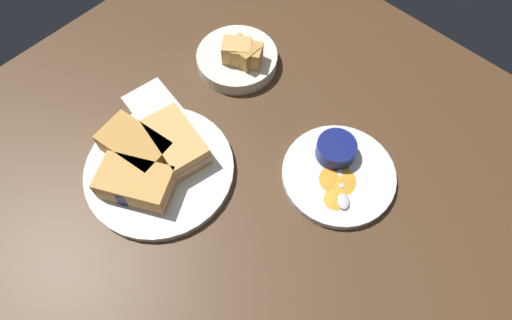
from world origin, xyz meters
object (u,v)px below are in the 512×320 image
(plate_sandwich_main, at_px, (160,170))
(plate_chips_companion, at_px, (338,175))
(sandwich_half_far, at_px, (136,146))
(ramekin_dark_sauce, at_px, (129,184))
(spoon_by_dark_ramekin, at_px, (148,164))
(spoon_by_gravy_ramekin, at_px, (342,195))
(sandwich_half_near, at_px, (176,142))
(sandwich_half_extra, at_px, (136,183))
(ramekin_light_gravy, at_px, (336,149))
(bread_basket_rear, at_px, (239,58))

(plate_sandwich_main, xyz_separation_m, plate_chips_companion, (0.25, 0.22, 0.00))
(sandwich_half_far, xyz_separation_m, ramekin_dark_sauce, (0.05, -0.06, -0.00))
(spoon_by_dark_ramekin, xyz_separation_m, spoon_by_gravy_ramekin, (0.31, 0.20, 0.00))
(plate_sandwich_main, distance_m, sandwich_half_far, 0.06)
(spoon_by_gravy_ramekin, bearing_deg, plate_sandwich_main, -146.32)
(sandwich_half_near, height_order, spoon_by_gravy_ramekin, sandwich_half_near)
(sandwich_half_extra, relative_size, ramekin_dark_sauce, 2.16)
(sandwich_half_near, distance_m, sandwich_half_far, 0.08)
(ramekin_dark_sauce, xyz_separation_m, spoon_by_gravy_ramekin, (0.29, 0.25, -0.02))
(plate_chips_companion, bearing_deg, ramekin_light_gravy, 140.19)
(ramekin_dark_sauce, relative_size, ramekin_light_gravy, 0.93)
(ramekin_dark_sauce, xyz_separation_m, bread_basket_rear, (-0.07, 0.36, -0.01))
(plate_chips_companion, bearing_deg, ramekin_dark_sauce, -131.83)
(plate_sandwich_main, distance_m, spoon_by_gravy_ramekin, 0.35)
(plate_chips_companion, bearing_deg, spoon_by_gravy_ramekin, -45.27)
(plate_sandwich_main, xyz_separation_m, ramekin_dark_sauce, (-0.00, -0.06, 0.03))
(plate_chips_companion, relative_size, bread_basket_rear, 1.22)
(sandwich_half_near, bearing_deg, bread_basket_rear, 106.33)
(sandwich_half_extra, bearing_deg, ramekin_light_gravy, 54.58)
(spoon_by_dark_ramekin, bearing_deg, sandwich_half_near, 78.51)
(sandwich_half_far, xyz_separation_m, plate_chips_companion, (0.31, 0.23, -0.03))
(spoon_by_gravy_ramekin, distance_m, bread_basket_rear, 0.38)
(bread_basket_rear, bearing_deg, plate_chips_companion, -11.67)
(ramekin_dark_sauce, height_order, ramekin_light_gravy, ramekin_dark_sauce)
(sandwich_half_near, height_order, sandwich_half_far, same)
(plate_sandwich_main, height_order, sandwich_half_near, sandwich_half_near)
(plate_sandwich_main, relative_size, spoon_by_dark_ramekin, 2.86)
(sandwich_half_far, xyz_separation_m, sandwich_half_extra, (0.06, -0.05, 0.00))
(plate_sandwich_main, relative_size, sandwich_half_extra, 1.88)
(ramekin_light_gravy, bearing_deg, spoon_by_gravy_ramekin, -42.69)
(ramekin_light_gravy, distance_m, bread_basket_rear, 0.30)
(plate_sandwich_main, xyz_separation_m, sandwich_half_near, (-0.01, 0.05, 0.03))
(sandwich_half_far, distance_m, bread_basket_rear, 0.30)
(ramekin_dark_sauce, bearing_deg, ramekin_light_gravy, 54.37)
(sandwich_half_far, height_order, bread_basket_rear, bread_basket_rear)
(ramekin_light_gravy, bearing_deg, sandwich_half_extra, -125.42)
(ramekin_dark_sauce, relative_size, spoon_by_gravy_ramekin, 0.86)
(plate_sandwich_main, height_order, sandwich_half_far, sandwich_half_far)
(plate_sandwich_main, xyz_separation_m, spoon_by_gravy_ramekin, (0.29, 0.19, 0.01))
(plate_chips_companion, height_order, spoon_by_gravy_ramekin, spoon_by_gravy_ramekin)
(ramekin_dark_sauce, height_order, spoon_by_dark_ramekin, ramekin_dark_sauce)
(sandwich_half_far, bearing_deg, bread_basket_rear, 94.28)
(spoon_by_dark_ramekin, relative_size, bread_basket_rear, 0.56)
(ramekin_light_gravy, height_order, spoon_by_gravy_ramekin, ramekin_light_gravy)
(spoon_by_dark_ramekin, bearing_deg, bread_basket_rear, 100.69)
(sandwich_half_near, xyz_separation_m, ramekin_dark_sauce, (0.00, -0.12, -0.00))
(sandwich_half_near, distance_m, plate_chips_companion, 0.31)
(ramekin_dark_sauce, height_order, spoon_by_gravy_ramekin, ramekin_dark_sauce)
(ramekin_dark_sauce, bearing_deg, bread_basket_rear, 101.49)
(sandwich_half_near, relative_size, sandwich_half_extra, 0.96)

